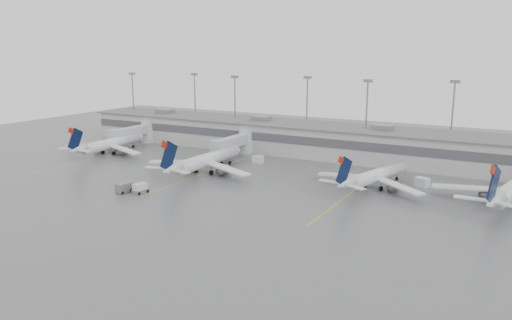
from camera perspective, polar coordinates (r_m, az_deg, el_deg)
The scene contains 19 objects.
ground at distance 86.52m, azimuth -6.06°, elevation -6.46°, with size 260.00×260.00×0.00m, color #565558.
terminal at distance 135.56m, azimuth 8.06°, elevation 2.25°, with size 152.00×17.00×9.45m.
light_masts at distance 139.77m, azimuth 9.02°, elevation 5.78°, with size 142.40×8.00×20.60m.
jet_bridge_left at distance 154.32m, azimuth -13.32°, elevation 3.16°, with size 4.00×17.20×7.00m.
jet_bridge_right at distance 133.57m, azimuth -2.09°, elevation 2.08°, with size 4.00×17.20×7.00m.
stand_markings at distance 106.14m, azimuth 1.38°, elevation -2.80°, with size 105.25×40.00×0.01m.
jet_far_left at distance 142.00m, azimuth -16.46°, elevation 1.79°, with size 25.45×28.55×9.23m.
jet_mid_left at distance 115.31m, azimuth -5.89°, elevation -0.04°, with size 27.54×30.86×9.99m.
jet_mid_right at distance 104.94m, azimuth 13.39°, elevation -1.77°, with size 23.51×26.71×8.84m.
baggage_tug at distance 102.12m, azimuth -13.10°, elevation -3.30°, with size 2.31×3.28×1.99m.
baggage_cart at distance 103.34m, azimuth -14.87°, elevation -3.07°, with size 2.06×3.22×1.96m.
gse_uld_a at distance 148.36m, azimuth -16.11°, elevation 1.46°, with size 2.46×1.64×1.74m, color silver.
gse_uld_b at distance 125.58m, azimuth 0.22°, elevation 0.05°, with size 2.66×1.77×1.88m, color silver.
gse_uld_c at distance 109.79m, azimuth 18.46°, elevation -2.42°, with size 2.73×1.82×1.93m, color silver.
gse_loader at distance 134.19m, azimuth -3.41°, elevation 0.93°, with size 2.27×3.64×2.27m, color slate.
cone_a at distance 145.19m, azimuth -13.59°, elevation 1.18°, with size 0.50×0.50×0.80m, color #E96504.
cone_b at distance 126.40m, azimuth -7.37°, elevation -0.24°, with size 0.44×0.44×0.70m, color #E96504.
cone_c at distance 106.76m, azimuth 12.45°, elevation -2.81°, with size 0.45×0.45×0.72m, color #E96504.
cone_d at distance 108.07m, azimuth 27.24°, elevation -3.75°, with size 0.43×0.43×0.69m, color #E96504.
Camera 1 is at (47.34, -66.79, 27.99)m, focal length 35.00 mm.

